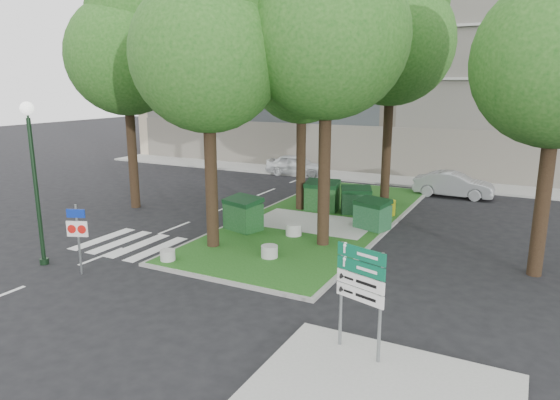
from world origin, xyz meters
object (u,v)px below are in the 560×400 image
Objects in this scene: tree_median_mid at (304,59)px; street_lamp at (33,165)px; bollard_left at (168,255)px; car_white at (297,165)px; tree_street_left at (127,44)px; dumpster_a at (243,214)px; traffic_sign_pole at (78,230)px; directional_sign at (361,284)px; tree_median_far at (395,30)px; tree_median_near_left at (210,40)px; litter_bin at (391,208)px; dumpster_d at (372,214)px; car_silver at (453,185)px; tree_median_near_right at (330,19)px; dumpster_b at (322,196)px; dumpster_c at (356,200)px; bollard_mid at (294,230)px; bollard_right at (269,251)px.

street_lamp is at bearing -114.16° from tree_median_mid.
bollard_left is 17.38m from car_white.
tree_street_left is 2.05× the size of street_lamp.
tree_median_mid is 12.05m from street_lamp.
tree_median_mid is at bearing 97.32° from dumpster_a.
directional_sign is (9.40, -0.74, 0.28)m from traffic_sign_pole.
tree_median_far is at bearing 78.35° from dumpster_a.
tree_median_near_left is 1.97× the size of street_lamp.
litter_bin is 12.30m from directional_sign.
directional_sign is at bearing -55.59° from dumpster_d.
car_white reaches higher than car_silver.
directional_sign is at bearing -62.51° from tree_median_near_right.
tree_median_far is 2.95× the size of car_white.
street_lamp reaches higher than litter_bin.
litter_bin is (0.84, -2.32, -7.85)m from tree_median_far.
car_white is at bearing 114.46° from dumpster_b.
dumpster_c is at bearing 151.10° from car_silver.
bollard_mid is 0.26× the size of directional_sign.
tree_median_near_right is 6.91× the size of dumpster_b.
tree_street_left is 10.82m from traffic_sign_pole.
tree_street_left reaches higher than car_white.
dumpster_a reaches higher than dumpster_c.
dumpster_d is at bearing 31.24° from traffic_sign_pole.
street_lamp reaches higher than bollard_mid.
bollard_left is 16.52m from car_silver.
car_silver is at bearing 75.35° from tree_median_near_right.
tree_median_far reaches higher than car_silver.
dumpster_b is at bearing -128.94° from tree_median_far.
bollard_mid is at bearing 35.05° from traffic_sign_pole.
dumpster_a is 12.56m from car_silver.
tree_median_far reaches higher than directional_sign.
bollard_left is 8.19m from directional_sign.
tree_median_far is (0.20, 7.50, 0.33)m from tree_median_near_right.
car_silver is (5.86, 6.44, -6.31)m from tree_median_mid.
car_silver is (8.73, 17.00, -0.79)m from traffic_sign_pole.
tree_median_near_left is 2.61× the size of car_white.
bollard_mid is 0.12× the size of street_lamp.
car_silver is at bearing 52.29° from tree_median_far.
dumpster_c is 0.40× the size of car_silver.
traffic_sign_pole is at bearing -108.48° from dumpster_d.
directional_sign is (7.04, -4.80, -5.58)m from tree_median_near_left.
dumpster_a reaches higher than dumpster_d.
bollard_right is at bearing 29.86° from street_lamp.
dumpster_d is (0.71, -4.74, -7.60)m from tree_median_far.
tree_median_near_left is at bearing -94.40° from tree_median_mid.
dumpster_d is 0.65× the size of directional_sign.
tree_street_left is 15.67× the size of litter_bin.
dumpster_a is 0.75× the size of traffic_sign_pole.
tree_street_left is at bearing -167.14° from dumpster_b.
tree_median_far is (3.70, 9.50, 1.00)m from tree_median_near_left.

